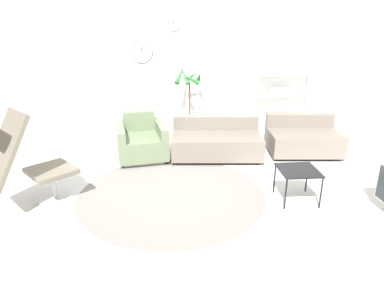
# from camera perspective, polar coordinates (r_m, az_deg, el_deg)

# --- Properties ---
(ground_plane) EXTENTS (12.00, 12.00, 0.00)m
(ground_plane) POSITION_cam_1_polar(r_m,az_deg,el_deg) (4.75, -3.56, -7.13)
(ground_plane) COLOR silver
(wall_back) EXTENTS (12.00, 0.09, 2.80)m
(wall_back) POSITION_cam_1_polar(r_m,az_deg,el_deg) (7.24, -4.22, 13.70)
(wall_back) COLOR white
(wall_back) RESTS_ON ground_plane
(round_rug) EXTENTS (2.44, 2.44, 0.01)m
(round_rug) POSITION_cam_1_polar(r_m,az_deg,el_deg) (4.56, -3.42, -8.28)
(round_rug) COLOR slate
(round_rug) RESTS_ON ground_plane
(lounge_chair) EXTENTS (1.12, 1.07, 1.30)m
(lounge_chair) POSITION_cam_1_polar(r_m,az_deg,el_deg) (4.38, -27.41, -1.04)
(lounge_chair) COLOR #BCBCC1
(lounge_chair) RESTS_ON ground_plane
(armchair_red) EXTENTS (0.91, 0.97, 0.72)m
(armchair_red) POSITION_cam_1_polar(r_m,az_deg,el_deg) (5.71, -8.43, 0.37)
(armchair_red) COLOR silver
(armchair_red) RESTS_ON ground_plane
(couch_low) EXTENTS (1.52, 0.94, 0.62)m
(couch_low) POSITION_cam_1_polar(r_m,az_deg,el_deg) (5.74, 4.06, 0.30)
(couch_low) COLOR black
(couch_low) RESTS_ON ground_plane
(couch_second) EXTENTS (1.23, 0.92, 0.62)m
(couch_second) POSITION_cam_1_polar(r_m,az_deg,el_deg) (6.18, 17.95, 0.76)
(couch_second) COLOR black
(couch_second) RESTS_ON ground_plane
(side_table) EXTENTS (0.48, 0.48, 0.42)m
(side_table) POSITION_cam_1_polar(r_m,az_deg,el_deg) (4.45, 17.30, -4.54)
(side_table) COLOR black
(side_table) RESTS_ON ground_plane
(potted_plant) EXTENTS (0.56, 0.53, 1.37)m
(potted_plant) POSITION_cam_1_polar(r_m,az_deg,el_deg) (6.93, -0.42, 6.28)
(potted_plant) COLOR silver
(potted_plant) RESTS_ON ground_plane
(shelf_unit) EXTENTS (1.14, 0.28, 1.77)m
(shelf_unit) POSITION_cam_1_polar(r_m,az_deg,el_deg) (7.45, 15.25, 9.72)
(shelf_unit) COLOR #BCBCC1
(shelf_unit) RESTS_ON ground_plane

